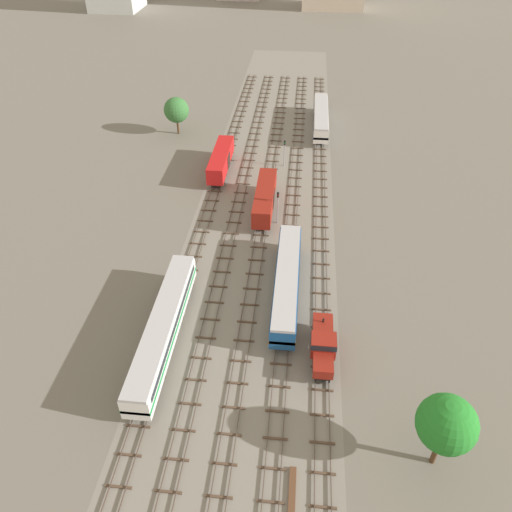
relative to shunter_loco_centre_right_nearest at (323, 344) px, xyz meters
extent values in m
plane|color=slate|center=(-8.85, 31.90, -2.01)|extent=(480.00, 480.00, 0.00)
cube|color=gray|center=(-8.85, 31.90, -2.01)|extent=(21.69, 176.00, 0.01)
cube|color=#47382D|center=(-18.41, 32.90, -1.80)|extent=(0.07, 126.00, 0.15)
cube|color=#47382D|center=(-16.98, 32.90, -1.80)|extent=(0.07, 126.00, 0.15)
cube|color=brown|center=(-17.69, -16.60, -1.94)|extent=(2.40, 0.22, 0.14)
cube|color=brown|center=(-17.69, -13.60, -1.94)|extent=(2.40, 0.22, 0.14)
cube|color=brown|center=(-17.69, -10.60, -1.94)|extent=(2.40, 0.22, 0.14)
cube|color=brown|center=(-17.69, -7.60, -1.94)|extent=(2.40, 0.22, 0.14)
cube|color=brown|center=(-17.69, -4.60, -1.94)|extent=(2.40, 0.22, 0.14)
cube|color=brown|center=(-17.69, -1.60, -1.94)|extent=(2.40, 0.22, 0.14)
cube|color=brown|center=(-17.69, 1.40, -1.94)|extent=(2.40, 0.22, 0.14)
cube|color=brown|center=(-17.69, 4.40, -1.94)|extent=(2.40, 0.22, 0.14)
cube|color=brown|center=(-17.69, 7.40, -1.94)|extent=(2.40, 0.22, 0.14)
cube|color=brown|center=(-17.69, 10.40, -1.94)|extent=(2.40, 0.22, 0.14)
cube|color=brown|center=(-17.69, 13.40, -1.94)|extent=(2.40, 0.22, 0.14)
cube|color=brown|center=(-17.69, 16.40, -1.94)|extent=(2.40, 0.22, 0.14)
cube|color=brown|center=(-17.69, 19.40, -1.94)|extent=(2.40, 0.22, 0.14)
cube|color=brown|center=(-17.69, 22.40, -1.94)|extent=(2.40, 0.22, 0.14)
cube|color=brown|center=(-17.69, 25.40, -1.94)|extent=(2.40, 0.22, 0.14)
cube|color=brown|center=(-17.69, 28.40, -1.94)|extent=(2.40, 0.22, 0.14)
cube|color=brown|center=(-17.69, 31.40, -1.94)|extent=(2.40, 0.22, 0.14)
cube|color=brown|center=(-17.69, 34.40, -1.94)|extent=(2.40, 0.22, 0.14)
cube|color=brown|center=(-17.69, 37.40, -1.94)|extent=(2.40, 0.22, 0.14)
cube|color=brown|center=(-17.69, 40.40, -1.94)|extent=(2.40, 0.22, 0.14)
cube|color=brown|center=(-17.69, 43.40, -1.94)|extent=(2.40, 0.22, 0.14)
cube|color=brown|center=(-17.69, 46.40, -1.94)|extent=(2.40, 0.22, 0.14)
cube|color=brown|center=(-17.69, 49.40, -1.94)|extent=(2.40, 0.22, 0.14)
cube|color=brown|center=(-17.69, 52.40, -1.94)|extent=(2.40, 0.22, 0.14)
cube|color=brown|center=(-17.69, 55.40, -1.94)|extent=(2.40, 0.22, 0.14)
cube|color=brown|center=(-17.69, 58.40, -1.94)|extent=(2.40, 0.22, 0.14)
cube|color=brown|center=(-17.69, 61.40, -1.94)|extent=(2.40, 0.22, 0.14)
cube|color=brown|center=(-17.69, 64.40, -1.94)|extent=(2.40, 0.22, 0.14)
cube|color=brown|center=(-17.69, 67.40, -1.94)|extent=(2.40, 0.22, 0.14)
cube|color=brown|center=(-17.69, 70.40, -1.94)|extent=(2.40, 0.22, 0.14)
cube|color=brown|center=(-17.69, 73.40, -1.94)|extent=(2.40, 0.22, 0.14)
cube|color=brown|center=(-17.69, 76.40, -1.94)|extent=(2.40, 0.22, 0.14)
cube|color=brown|center=(-17.69, 79.40, -1.94)|extent=(2.40, 0.22, 0.14)
cube|color=brown|center=(-17.69, 82.40, -1.94)|extent=(2.40, 0.22, 0.14)
cube|color=brown|center=(-17.69, 85.40, -1.94)|extent=(2.40, 0.22, 0.14)
cube|color=brown|center=(-17.69, 88.40, -1.94)|extent=(2.40, 0.22, 0.14)
cube|color=brown|center=(-17.69, 91.40, -1.94)|extent=(2.40, 0.22, 0.14)
cube|color=brown|center=(-17.69, 94.40, -1.94)|extent=(2.40, 0.22, 0.14)
cube|color=#47382D|center=(-13.99, 32.90, -1.80)|extent=(0.07, 126.00, 0.15)
cube|color=#47382D|center=(-12.55, 32.90, -1.80)|extent=(0.07, 126.00, 0.15)
cube|color=brown|center=(-13.27, -16.60, -1.94)|extent=(2.40, 0.22, 0.14)
cube|color=brown|center=(-13.27, -13.60, -1.94)|extent=(2.40, 0.22, 0.14)
cube|color=brown|center=(-13.27, -10.60, -1.94)|extent=(2.40, 0.22, 0.14)
cube|color=brown|center=(-13.27, -7.60, -1.94)|extent=(2.40, 0.22, 0.14)
cube|color=brown|center=(-13.27, -4.60, -1.94)|extent=(2.40, 0.22, 0.14)
cube|color=brown|center=(-13.27, -1.60, -1.94)|extent=(2.40, 0.22, 0.14)
cube|color=brown|center=(-13.27, 1.40, -1.94)|extent=(2.40, 0.22, 0.14)
cube|color=brown|center=(-13.27, 4.40, -1.94)|extent=(2.40, 0.22, 0.14)
cube|color=brown|center=(-13.27, 7.40, -1.94)|extent=(2.40, 0.22, 0.14)
cube|color=brown|center=(-13.27, 10.40, -1.94)|extent=(2.40, 0.22, 0.14)
cube|color=brown|center=(-13.27, 13.40, -1.94)|extent=(2.40, 0.22, 0.14)
cube|color=brown|center=(-13.27, 16.40, -1.94)|extent=(2.40, 0.22, 0.14)
cube|color=brown|center=(-13.27, 19.40, -1.94)|extent=(2.40, 0.22, 0.14)
cube|color=brown|center=(-13.27, 22.40, -1.94)|extent=(2.40, 0.22, 0.14)
cube|color=brown|center=(-13.27, 25.40, -1.94)|extent=(2.40, 0.22, 0.14)
cube|color=brown|center=(-13.27, 28.40, -1.94)|extent=(2.40, 0.22, 0.14)
cube|color=brown|center=(-13.27, 31.40, -1.94)|extent=(2.40, 0.22, 0.14)
cube|color=brown|center=(-13.27, 34.40, -1.94)|extent=(2.40, 0.22, 0.14)
cube|color=brown|center=(-13.27, 37.40, -1.94)|extent=(2.40, 0.22, 0.14)
cube|color=brown|center=(-13.27, 40.40, -1.94)|extent=(2.40, 0.22, 0.14)
cube|color=brown|center=(-13.27, 43.40, -1.94)|extent=(2.40, 0.22, 0.14)
cube|color=brown|center=(-13.27, 46.40, -1.94)|extent=(2.40, 0.22, 0.14)
cube|color=brown|center=(-13.27, 49.40, -1.94)|extent=(2.40, 0.22, 0.14)
cube|color=brown|center=(-13.27, 52.40, -1.94)|extent=(2.40, 0.22, 0.14)
cube|color=brown|center=(-13.27, 55.40, -1.94)|extent=(2.40, 0.22, 0.14)
cube|color=brown|center=(-13.27, 58.40, -1.94)|extent=(2.40, 0.22, 0.14)
cube|color=brown|center=(-13.27, 61.40, -1.94)|extent=(2.40, 0.22, 0.14)
cube|color=brown|center=(-13.27, 64.40, -1.94)|extent=(2.40, 0.22, 0.14)
cube|color=brown|center=(-13.27, 67.40, -1.94)|extent=(2.40, 0.22, 0.14)
cube|color=brown|center=(-13.27, 70.40, -1.94)|extent=(2.40, 0.22, 0.14)
cube|color=brown|center=(-13.27, 73.40, -1.94)|extent=(2.40, 0.22, 0.14)
cube|color=brown|center=(-13.27, 76.40, -1.94)|extent=(2.40, 0.22, 0.14)
cube|color=brown|center=(-13.27, 79.40, -1.94)|extent=(2.40, 0.22, 0.14)
cube|color=brown|center=(-13.27, 82.40, -1.94)|extent=(2.40, 0.22, 0.14)
cube|color=brown|center=(-13.27, 85.40, -1.94)|extent=(2.40, 0.22, 0.14)
cube|color=brown|center=(-13.27, 88.40, -1.94)|extent=(2.40, 0.22, 0.14)
cube|color=brown|center=(-13.27, 91.40, -1.94)|extent=(2.40, 0.22, 0.14)
cube|color=brown|center=(-13.27, 94.40, -1.94)|extent=(2.40, 0.22, 0.14)
cube|color=#47382D|center=(-9.56, 32.90, -1.80)|extent=(0.07, 126.00, 0.15)
cube|color=#47382D|center=(-8.13, 32.90, -1.80)|extent=(0.07, 126.00, 0.15)
cube|color=brown|center=(-8.85, -16.60, -1.94)|extent=(2.40, 0.22, 0.14)
cube|color=brown|center=(-8.85, -13.60, -1.94)|extent=(2.40, 0.22, 0.14)
cube|color=brown|center=(-8.85, -10.60, -1.94)|extent=(2.40, 0.22, 0.14)
cube|color=brown|center=(-8.85, -7.60, -1.94)|extent=(2.40, 0.22, 0.14)
cube|color=brown|center=(-8.85, -4.60, -1.94)|extent=(2.40, 0.22, 0.14)
cube|color=brown|center=(-8.85, -1.60, -1.94)|extent=(2.40, 0.22, 0.14)
cube|color=brown|center=(-8.85, 1.40, -1.94)|extent=(2.40, 0.22, 0.14)
cube|color=brown|center=(-8.85, 4.40, -1.94)|extent=(2.40, 0.22, 0.14)
cube|color=brown|center=(-8.85, 7.40, -1.94)|extent=(2.40, 0.22, 0.14)
cube|color=brown|center=(-8.85, 10.40, -1.94)|extent=(2.40, 0.22, 0.14)
cube|color=brown|center=(-8.85, 13.40, -1.94)|extent=(2.40, 0.22, 0.14)
cube|color=brown|center=(-8.85, 16.40, -1.94)|extent=(2.40, 0.22, 0.14)
cube|color=brown|center=(-8.85, 19.40, -1.94)|extent=(2.40, 0.22, 0.14)
cube|color=brown|center=(-8.85, 22.40, -1.94)|extent=(2.40, 0.22, 0.14)
cube|color=brown|center=(-8.85, 25.40, -1.94)|extent=(2.40, 0.22, 0.14)
cube|color=brown|center=(-8.85, 28.40, -1.94)|extent=(2.40, 0.22, 0.14)
cube|color=brown|center=(-8.85, 31.40, -1.94)|extent=(2.40, 0.22, 0.14)
cube|color=brown|center=(-8.85, 34.40, -1.94)|extent=(2.40, 0.22, 0.14)
cube|color=brown|center=(-8.85, 37.40, -1.94)|extent=(2.40, 0.22, 0.14)
cube|color=brown|center=(-8.85, 40.40, -1.94)|extent=(2.40, 0.22, 0.14)
cube|color=brown|center=(-8.85, 43.40, -1.94)|extent=(2.40, 0.22, 0.14)
cube|color=brown|center=(-8.85, 46.40, -1.94)|extent=(2.40, 0.22, 0.14)
cube|color=brown|center=(-8.85, 49.40, -1.94)|extent=(2.40, 0.22, 0.14)
cube|color=brown|center=(-8.85, 52.40, -1.94)|extent=(2.40, 0.22, 0.14)
cube|color=brown|center=(-8.85, 55.40, -1.94)|extent=(2.40, 0.22, 0.14)
cube|color=brown|center=(-8.85, 58.40, -1.94)|extent=(2.40, 0.22, 0.14)
cube|color=brown|center=(-8.85, 61.40, -1.94)|extent=(2.40, 0.22, 0.14)
cube|color=brown|center=(-8.85, 64.40, -1.94)|extent=(2.40, 0.22, 0.14)
cube|color=brown|center=(-8.85, 67.40, -1.94)|extent=(2.40, 0.22, 0.14)
cube|color=brown|center=(-8.85, 70.40, -1.94)|extent=(2.40, 0.22, 0.14)
cube|color=brown|center=(-8.85, 73.40, -1.94)|extent=(2.40, 0.22, 0.14)
cube|color=brown|center=(-8.85, 76.40, -1.94)|extent=(2.40, 0.22, 0.14)
cube|color=brown|center=(-8.85, 79.40, -1.94)|extent=(2.40, 0.22, 0.14)
cube|color=brown|center=(-8.85, 82.40, -1.94)|extent=(2.40, 0.22, 0.14)
cube|color=brown|center=(-8.85, 85.40, -1.94)|extent=(2.40, 0.22, 0.14)
cube|color=brown|center=(-8.85, 88.40, -1.94)|extent=(2.40, 0.22, 0.14)
cube|color=brown|center=(-8.85, 91.40, -1.94)|extent=(2.40, 0.22, 0.14)
cube|color=brown|center=(-8.85, 94.40, -1.94)|extent=(2.40, 0.22, 0.14)
cube|color=#47382D|center=(-5.14, 32.90, -1.80)|extent=(0.07, 126.00, 0.15)
cube|color=#47382D|center=(-3.71, 32.90, -1.80)|extent=(0.07, 126.00, 0.15)
cube|color=brown|center=(-4.42, -16.60, -1.94)|extent=(2.40, 0.22, 0.14)
cube|color=brown|center=(-4.42, -13.60, -1.94)|extent=(2.40, 0.22, 0.14)
cube|color=brown|center=(-4.42, -10.60, -1.94)|extent=(2.40, 0.22, 0.14)
cube|color=brown|center=(-4.42, -7.60, -1.94)|extent=(2.40, 0.22, 0.14)
cube|color=brown|center=(-4.42, -4.60, -1.94)|extent=(2.40, 0.22, 0.14)
cube|color=brown|center=(-4.42, -1.60, -1.94)|extent=(2.40, 0.22, 0.14)
cube|color=brown|center=(-4.42, 1.40, -1.94)|extent=(2.40, 0.22, 0.14)
cube|color=brown|center=(-4.42, 4.40, -1.94)|extent=(2.40, 0.22, 0.14)
cube|color=brown|center=(-4.42, 7.40, -1.94)|extent=(2.40, 0.22, 0.14)
cube|color=brown|center=(-4.42, 10.40, -1.94)|extent=(2.40, 0.22, 0.14)
cube|color=brown|center=(-4.42, 13.40, -1.94)|extent=(2.40, 0.22, 0.14)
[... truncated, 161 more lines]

